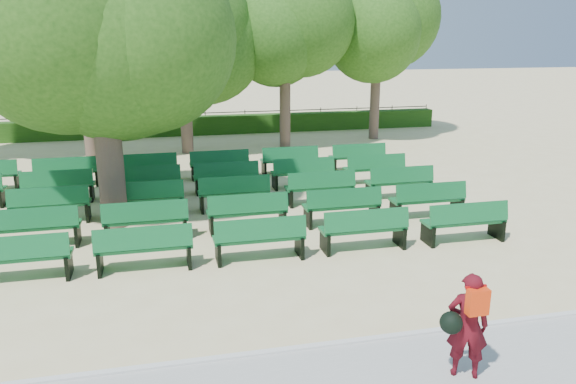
% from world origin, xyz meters
% --- Properties ---
extents(ground, '(120.00, 120.00, 0.00)m').
position_xyz_m(ground, '(0.00, 0.00, 0.00)').
color(ground, beige).
extents(curb, '(30.00, 0.12, 0.10)m').
position_xyz_m(curb, '(0.00, -6.25, 0.05)').
color(curb, silver).
rests_on(curb, ground).
extents(hedge, '(26.00, 0.70, 0.90)m').
position_xyz_m(hedge, '(0.00, 14.00, 0.45)').
color(hedge, '#234D13').
rests_on(hedge, ground).
extents(fence, '(26.00, 0.10, 1.02)m').
position_xyz_m(fence, '(0.00, 14.40, 0.00)').
color(fence, black).
rests_on(fence, ground).
extents(tree_line, '(21.80, 6.80, 7.04)m').
position_xyz_m(tree_line, '(0.00, 10.00, 0.00)').
color(tree_line, '#2F5F19').
rests_on(tree_line, ground).
extents(bench_array, '(2.03, 0.73, 1.26)m').
position_xyz_m(bench_array, '(-0.56, 1.38, 0.10)').
color(bench_array, '#11612E').
rests_on(bench_array, ground).
extents(tree_among, '(5.57, 5.57, 7.62)m').
position_xyz_m(tree_among, '(-2.58, 0.71, 5.08)').
color(tree_among, brown).
rests_on(tree_among, ground).
extents(person, '(0.79, 0.58, 1.58)m').
position_xyz_m(person, '(2.71, -7.46, 0.88)').
color(person, '#4D0B14').
rests_on(person, ground).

